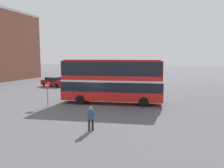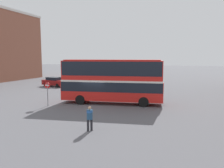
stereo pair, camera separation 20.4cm
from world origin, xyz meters
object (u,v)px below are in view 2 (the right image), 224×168
(pedestrian_foreground, at_px, (90,116))
(no_entry_sign, at_px, (47,90))
(parked_car_kerb_near, at_px, (54,82))
(parked_car_kerb_far, at_px, (131,81))
(double_decker_bus, at_px, (112,79))

(pedestrian_foreground, height_order, no_entry_sign, no_entry_sign)
(parked_car_kerb_near, distance_m, no_entry_sign, 16.04)
(no_entry_sign, bearing_deg, pedestrian_foreground, -37.38)
(pedestrian_foreground, height_order, parked_car_kerb_far, pedestrian_foreground)
(parked_car_kerb_near, bearing_deg, no_entry_sign, -48.47)
(pedestrian_foreground, xyz_separation_m, no_entry_sign, (-7.42, 5.67, 0.65))
(parked_car_kerb_near, distance_m, parked_car_kerb_far, 13.66)
(double_decker_bus, bearing_deg, parked_car_kerb_near, 135.33)
(double_decker_bus, bearing_deg, pedestrian_foreground, -89.53)
(pedestrian_foreground, bearing_deg, parked_car_kerb_far, -41.44)
(no_entry_sign, bearing_deg, parked_car_kerb_near, 121.29)
(double_decker_bus, xyz_separation_m, pedestrian_foreground, (1.50, -9.10, -1.70))
(parked_car_kerb_near, relative_size, no_entry_sign, 1.89)
(pedestrian_foreground, bearing_deg, no_entry_sign, 3.90)
(double_decker_bus, height_order, no_entry_sign, double_decker_bus)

